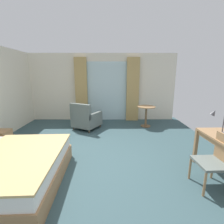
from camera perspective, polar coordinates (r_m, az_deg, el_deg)
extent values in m
cube|color=#334C51|center=(3.63, -6.39, -17.24)|extent=(6.10, 7.15, 0.10)
cube|color=silver|center=(6.47, -3.63, 8.56)|extent=(5.70, 0.12, 2.56)
cube|color=silver|center=(6.39, -1.72, 7.15)|extent=(1.53, 0.02, 2.26)
cube|color=tan|center=(6.38, -10.70, 7.60)|extent=(0.45, 0.10, 2.41)
cube|color=tan|center=(6.34, 7.26, 7.68)|extent=(0.47, 0.10, 2.41)
cube|color=tan|center=(3.10, -30.78, -13.07)|extent=(1.42, 1.88, 0.03)
cube|color=#9E754C|center=(4.07, 33.48, -9.81)|extent=(0.06, 0.06, 0.70)
cube|color=#9E754C|center=(3.81, 27.27, -10.54)|extent=(0.06, 0.06, 0.70)
cube|color=slate|center=(3.10, 31.32, -15.05)|extent=(0.46, 0.48, 0.04)
cylinder|color=#9E754C|center=(3.26, 25.65, -17.36)|extent=(0.04, 0.04, 0.40)
cylinder|color=#9E754C|center=(2.95, 29.72, -21.18)|extent=(0.04, 0.04, 0.40)
cylinder|color=#9E754C|center=(3.45, 31.77, -16.27)|extent=(0.04, 0.04, 0.40)
cylinder|color=#4C4C51|center=(3.58, 34.10, -6.12)|extent=(0.14, 0.14, 0.02)
cylinder|color=#4C4C51|center=(3.54, 34.45, -3.49)|extent=(0.02, 0.02, 0.33)
cone|color=#4C4C51|center=(3.48, 32.05, -0.15)|extent=(0.14, 0.12, 0.15)
cube|color=slate|center=(5.53, -8.77, -3.17)|extent=(1.02, 1.03, 0.31)
cube|color=slate|center=(5.18, -11.04, 0.18)|extent=(0.72, 0.46, 0.48)
cube|color=slate|center=(5.28, -6.02, -1.20)|extent=(0.45, 0.72, 0.16)
cube|color=slate|center=(5.66, -11.50, -0.44)|extent=(0.45, 0.72, 0.16)
cylinder|color=#4C3D2D|center=(5.67, -4.19, -4.78)|extent=(0.04, 0.04, 0.10)
cylinder|color=#4C3D2D|center=(6.01, -9.30, -3.88)|extent=(0.04, 0.04, 0.10)
cylinder|color=#4C3D2D|center=(5.16, -8.00, -6.69)|extent=(0.04, 0.04, 0.10)
cylinder|color=#4C3D2D|center=(5.54, -13.33, -5.55)|extent=(0.04, 0.04, 0.10)
cylinder|color=#9E754C|center=(5.70, 11.96, 1.82)|extent=(0.61, 0.61, 0.03)
cylinder|color=brown|center=(5.78, 11.80, -1.67)|extent=(0.07, 0.07, 0.69)
cylinder|color=brown|center=(5.87, 11.65, -4.80)|extent=(0.34, 0.34, 0.02)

